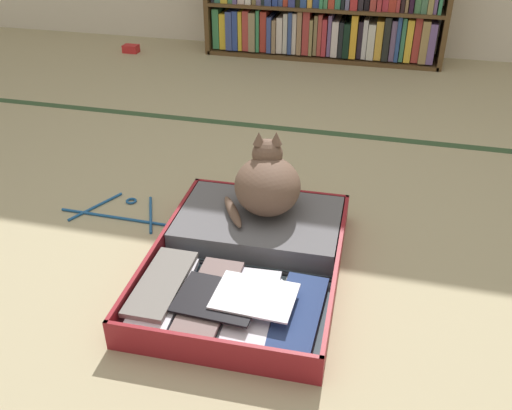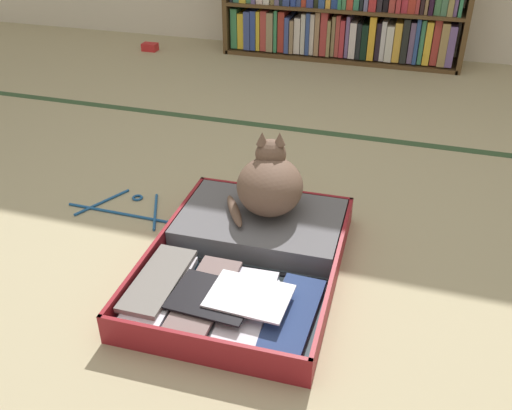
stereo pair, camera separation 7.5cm
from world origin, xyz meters
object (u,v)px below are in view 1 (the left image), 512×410
object	(u,v)px
black_cat	(267,183)
small_red_pouch	(131,49)
clothes_hanger	(122,212)
open_suitcase	(247,254)

from	to	relation	value
black_cat	small_red_pouch	xyz separation A→B (m)	(-1.37, 1.85, -0.16)
clothes_hanger	black_cat	bearing A→B (deg)	2.46
open_suitcase	clothes_hanger	bearing A→B (deg)	160.91
clothes_hanger	open_suitcase	bearing A→B (deg)	-19.09
black_cat	small_red_pouch	bearing A→B (deg)	126.42
black_cat	clothes_hanger	distance (m)	0.57
clothes_hanger	small_red_pouch	xyz separation A→B (m)	(-0.83, 1.88, 0.02)
small_red_pouch	clothes_hanger	bearing A→B (deg)	-66.10
open_suitcase	small_red_pouch	world-z (taller)	open_suitcase
open_suitcase	clothes_hanger	xyz separation A→B (m)	(-0.52, 0.18, -0.04)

